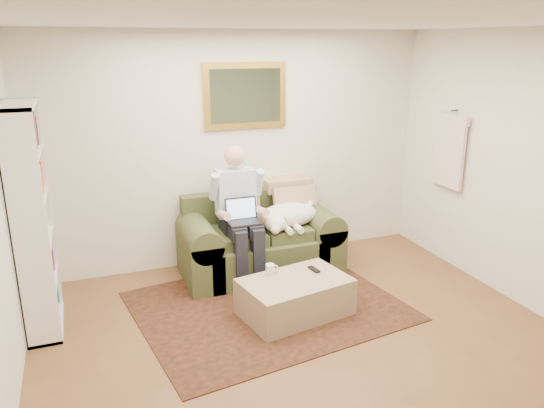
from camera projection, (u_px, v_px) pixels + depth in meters
room_shell at (318, 202)px, 4.03m from camera, size 4.51×5.00×2.61m
rug at (268, 306)px, 5.16m from camera, size 2.68×2.27×0.01m
sofa at (260, 246)px, 5.87m from camera, size 1.71×0.87×1.03m
seated_man at (241, 217)px, 5.51m from camera, size 0.56×0.81×1.44m
laptop at (243, 216)px, 5.44m from camera, size 0.33×0.26×0.24m
sleeping_dog at (288, 215)px, 5.78m from camera, size 0.71×0.44×0.26m
ottoman at (295, 297)px, 4.96m from camera, size 1.08×0.79×0.36m
coffee_mug at (270, 269)px, 5.01m from camera, size 0.08×0.08×0.10m
tv_remote at (314, 269)px, 5.11m from camera, size 0.07×0.16×0.02m
bookshelf at (32, 221)px, 4.53m from camera, size 0.28×0.80×2.00m
wall_mirror at (245, 96)px, 5.78m from camera, size 0.94×0.04×0.72m
hanging_shirt at (449, 147)px, 5.86m from camera, size 0.06×0.52×0.90m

